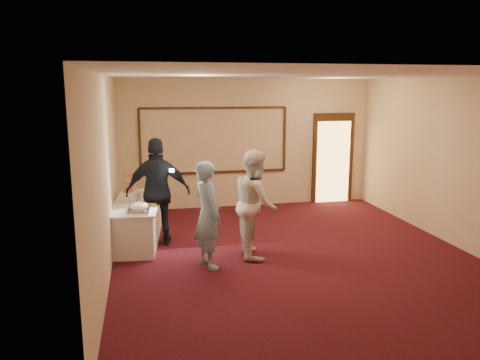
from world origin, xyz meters
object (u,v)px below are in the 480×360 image
object	(u,v)px
pavlova_tray	(139,208)
guest	(158,192)
cupcake_stand	(131,183)
woman	(255,203)
plate_stack_b	(142,193)
buffet_table	(138,222)
plate_stack_a	(136,196)
tart	(150,205)
man	(208,215)

from	to	relation	value
pavlova_tray	guest	size ratio (longest dim) A/B	0.27
pavlova_tray	cupcake_stand	size ratio (longest dim) A/B	1.12
woman	guest	bearing A→B (deg)	64.96
cupcake_stand	plate_stack_b	bearing A→B (deg)	-67.91
buffet_table	cupcake_stand	xyz separation A→B (m)	(-0.12, 0.89, 0.55)
plate_stack_a	tart	xyz separation A→B (m)	(0.24, -0.47, -0.05)
tart	woman	xyz separation A→B (m)	(1.72, -0.70, 0.11)
cupcake_stand	guest	distance (m)	1.22
tart	woman	distance (m)	1.86
plate_stack_a	guest	xyz separation A→B (m)	(0.39, -0.29, 0.12)
plate_stack_a	woman	distance (m)	2.29
plate_stack_b	tart	xyz separation A→B (m)	(0.13, -0.74, -0.05)
plate_stack_b	tart	size ratio (longest dim) A/B	0.65
plate_stack_a	cupcake_stand	bearing A→B (deg)	97.46
cupcake_stand	man	xyz separation A→B (m)	(1.22, -2.35, -0.08)
buffet_table	cupcake_stand	bearing A→B (deg)	97.48
buffet_table	man	size ratio (longest dim) A/B	1.28
pavlova_tray	guest	xyz separation A→B (m)	(0.34, 0.56, 0.12)
buffet_table	plate_stack_a	size ratio (longest dim) A/B	11.64
cupcake_stand	woman	xyz separation A→B (m)	(2.07, -1.99, -0.03)
guest	buffet_table	bearing A→B (deg)	-23.37
tart	plate_stack_a	bearing A→B (deg)	117.54
man	plate_stack_a	bearing A→B (deg)	17.88
plate_stack_a	tart	bearing A→B (deg)	-62.46
plate_stack_b	guest	distance (m)	0.64
pavlova_tray	woman	distance (m)	1.94
buffet_table	guest	distance (m)	0.73
cupcake_stand	woman	bearing A→B (deg)	-43.81
buffet_table	woman	size ratio (longest dim) A/B	1.21
pavlova_tray	plate_stack_b	size ratio (longest dim) A/B	3.03
pavlova_tray	plate_stack_a	bearing A→B (deg)	93.87
man	woman	xyz separation A→B (m)	(0.86, 0.36, 0.05)
plate_stack_a	woman	world-z (taller)	woman
guest	woman	bearing A→B (deg)	157.02
plate_stack_b	guest	xyz separation A→B (m)	(0.28, -0.56, 0.13)
pavlova_tray	guest	distance (m)	0.66
plate_stack_b	tart	distance (m)	0.75
pavlova_tray	tart	xyz separation A→B (m)	(0.19, 0.38, -0.05)
man	woman	distance (m)	0.93
plate_stack_a	man	distance (m)	1.89
buffet_table	cupcake_stand	world-z (taller)	cupcake_stand
cupcake_stand	tart	bearing A→B (deg)	-74.72
plate_stack_a	guest	size ratio (longest dim) A/B	0.10
buffet_table	tart	xyz separation A→B (m)	(0.24, -0.40, 0.41)
buffet_table	woman	bearing A→B (deg)	-29.35
pavlova_tray	plate_stack_a	size ratio (longest dim) A/B	2.75
plate_stack_a	plate_stack_b	bearing A→B (deg)	66.99
tart	woman	bearing A→B (deg)	-22.15
pavlova_tray	woman	world-z (taller)	woman
tart	plate_stack_b	bearing A→B (deg)	99.93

